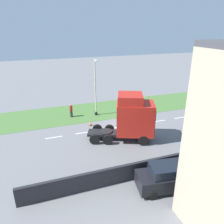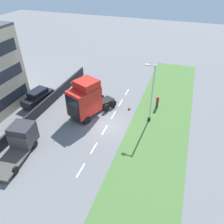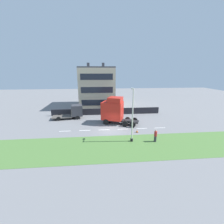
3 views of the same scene
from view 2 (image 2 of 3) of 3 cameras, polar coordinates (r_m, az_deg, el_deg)
name	(u,v)px [view 2 (image 2 of 3)]	position (r m, az deg, el deg)	size (l,w,h in m)	color
ground_plane	(107,125)	(26.54, -1.25, -3.54)	(120.00, 120.00, 0.00)	slate
grass_verge	(157,136)	(25.51, 11.56, -6.22)	(7.00, 44.00, 0.01)	#4C7538
lane_markings	(109,122)	(27.06, -0.74, -2.67)	(0.16, 17.80, 0.00)	white
boundary_wall	(43,107)	(29.94, -17.64, 1.24)	(0.25, 24.00, 1.43)	#232328
lorry_cab	(86,99)	(26.97, -6.87, 3.26)	(4.82, 6.94, 5.06)	black
flatbed_truck	(21,138)	(24.41, -22.64, -6.35)	(2.99, 6.31, 2.76)	#333338
parked_car	(38,97)	(31.87, -18.76, 3.74)	(2.57, 4.86, 2.01)	black
lamp_post	(151,97)	(25.95, 10.18, 3.82)	(1.30, 0.37, 7.33)	black
pedestrian	(157,102)	(29.91, 11.75, 2.56)	(0.39, 0.39, 1.75)	#333338
traffic_cone_lead	(129,108)	(29.31, 4.55, 1.17)	(0.36, 0.36, 0.58)	black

